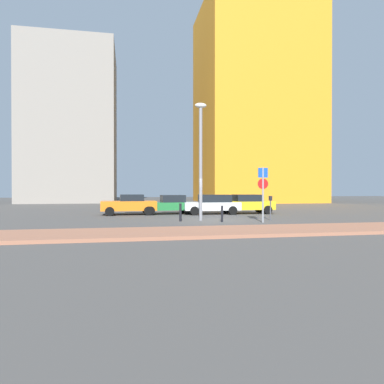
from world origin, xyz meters
The scene contains 13 objects.
ground_plane centered at (0.00, 0.00, 0.00)m, with size 120.00×120.00×0.00m, color #4C4947.
sidewalk_brick centered at (0.00, -5.86, 0.07)m, with size 40.00×3.38×0.14m, color #9E664C.
parked_car_orange centered at (-5.12, 5.46, 0.76)m, with size 4.02×2.16×1.49m.
parked_car_green centered at (-2.19, 5.58, 0.73)m, with size 4.15×2.09×1.44m.
parked_car_white centered at (1.01, 4.89, 0.78)m, with size 4.22×2.16×1.47m.
parked_car_yellow centered at (3.72, 4.96, 0.76)m, with size 4.10×1.97×1.47m.
parking_sign_post centered at (2.26, -1.84, 1.96)m, with size 0.60×0.10×3.12m.
parking_meter centered at (3.24, -0.63, 0.95)m, with size 0.18×0.14×1.48m.
street_lamp centered at (-0.95, -0.02, 4.14)m, with size 0.70×0.36×7.04m.
traffic_bollard_near centered at (-2.22, -0.30, 0.52)m, with size 0.14×0.14×1.04m, color black.
traffic_bollard_mid centered at (0.07, -1.12, 0.47)m, with size 0.13×0.13×0.94m, color black.
building_colorful_midrise centered at (13.33, 28.03, 14.27)m, with size 15.90×14.19×28.55m, color orange.
building_under_construction centered at (-13.14, 31.99, 11.05)m, with size 12.35×12.56×22.11m, color gray.
Camera 1 is at (-5.28, -20.08, 1.90)m, focal length 32.07 mm.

